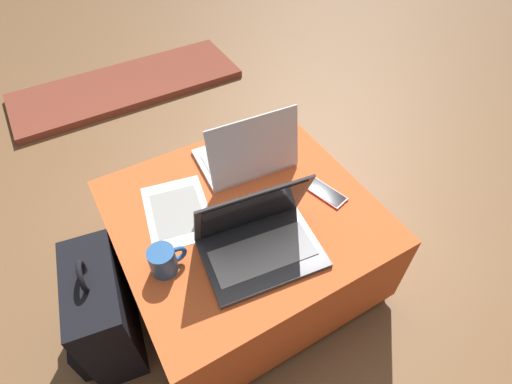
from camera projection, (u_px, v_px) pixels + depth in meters
name	position (u px, v px, depth m)	size (l,w,h in m)	color
ground_plane	(246.00, 270.00, 1.66)	(14.00, 14.00, 0.00)	brown
ottoman	(245.00, 243.00, 1.51)	(0.86, 0.81, 0.39)	maroon
laptop_near	(259.00, 238.00, 1.23)	(0.39, 0.30, 0.25)	#333338
laptop_far	(247.00, 154.00, 1.48)	(0.36, 0.27, 0.25)	silver
cell_phone	(325.00, 193.00, 1.42)	(0.10, 0.17, 0.01)	red
backpack	(102.00, 313.00, 1.33)	(0.25, 0.37, 0.47)	black
paper_sheet	(177.00, 211.00, 1.36)	(0.26, 0.33, 0.00)	white
coffee_mug	(164.00, 260.00, 1.18)	(0.12, 0.08, 0.09)	#285693
fireplace_hearth	(127.00, 85.00, 2.55)	(1.40, 0.50, 0.04)	brown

